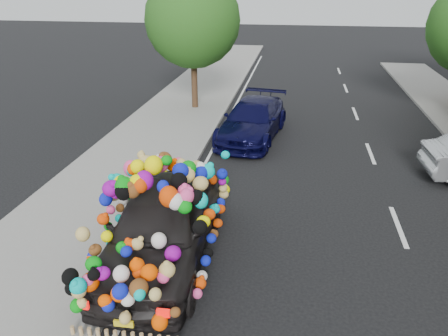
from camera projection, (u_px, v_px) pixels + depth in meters
name	position (u px, v px, depth m)	size (l,w,h in m)	color
ground	(255.00, 215.00, 11.48)	(100.00, 100.00, 0.00)	black
sidewalk	(101.00, 200.00, 12.11)	(4.00, 60.00, 0.12)	gray
kerb	(169.00, 205.00, 11.81)	(0.15, 60.00, 0.13)	gray
lane_markings	(398.00, 226.00, 10.94)	(6.00, 50.00, 0.01)	silver
tree_near_sidewalk	(193.00, 20.00, 19.02)	(4.20, 4.20, 6.13)	#332114
plush_art_car	(162.00, 210.00, 9.22)	(2.53, 5.29, 2.36)	black
navy_sedan	(253.00, 120.00, 16.70)	(2.00, 4.92, 1.43)	black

